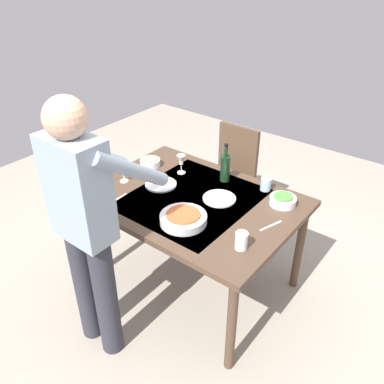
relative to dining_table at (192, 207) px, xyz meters
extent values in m
plane|color=#9E9384|center=(0.00, 0.00, -0.70)|extent=(6.00, 6.00, 0.00)
cube|color=#4C3828|center=(0.00, 0.00, 0.05)|extent=(1.45, 1.05, 0.04)
cube|color=#B2B7C1|center=(0.00, 0.00, 0.07)|extent=(0.80, 0.90, 0.00)
cylinder|color=#4C3828|center=(-0.65, -0.46, -0.33)|extent=(0.06, 0.06, 0.74)
cylinder|color=#4C3828|center=(0.65, -0.46, -0.33)|extent=(0.06, 0.06, 0.74)
cylinder|color=#4C3828|center=(-0.65, 0.46, -0.33)|extent=(0.06, 0.06, 0.74)
cylinder|color=#4C3828|center=(0.65, 0.46, -0.33)|extent=(0.06, 0.06, 0.74)
cube|color=#352114|center=(0.25, -0.83, -0.25)|extent=(0.40, 0.40, 0.04)
cube|color=#4C3828|center=(0.25, -1.01, -0.01)|extent=(0.40, 0.04, 0.45)
cylinder|color=#4C3828|center=(0.08, -1.00, -0.48)|extent=(0.04, 0.04, 0.43)
cylinder|color=#4C3828|center=(0.42, -1.00, -0.48)|extent=(0.04, 0.04, 0.43)
cylinder|color=#4C3828|center=(0.08, -0.66, -0.48)|extent=(0.04, 0.04, 0.43)
cylinder|color=#4C3828|center=(0.42, -0.66, -0.48)|extent=(0.04, 0.04, 0.43)
cylinder|color=#2D2D38|center=(0.23, 0.81, -0.26)|extent=(0.14, 0.14, 0.88)
cylinder|color=#2D2D38|center=(0.03, 0.81, -0.26)|extent=(0.14, 0.14, 0.88)
cube|color=#8C9EAD|center=(0.13, 0.81, 0.48)|extent=(0.36, 0.20, 0.60)
sphere|color=tan|center=(0.13, 0.81, 0.88)|extent=(0.22, 0.22, 0.22)
cylinder|color=#8C9EAD|center=(0.30, 0.57, 0.55)|extent=(0.08, 0.52, 0.40)
cylinder|color=#8C9EAD|center=(-0.04, 0.57, 0.55)|extent=(0.08, 0.52, 0.40)
cylinder|color=black|center=(-0.04, -0.35, 0.17)|extent=(0.07, 0.07, 0.20)
cylinder|color=black|center=(-0.04, -0.35, 0.31)|extent=(0.03, 0.03, 0.08)
cylinder|color=black|center=(-0.04, -0.35, 0.36)|extent=(0.03, 0.03, 0.02)
cylinder|color=white|center=(0.29, -0.24, 0.08)|extent=(0.06, 0.06, 0.01)
cylinder|color=white|center=(0.29, -0.24, 0.12)|extent=(0.01, 0.01, 0.07)
cone|color=white|center=(0.29, -0.24, 0.19)|extent=(0.07, 0.07, 0.07)
cylinder|color=beige|center=(0.29, -0.24, 0.17)|extent=(0.03, 0.03, 0.03)
cylinder|color=white|center=(0.54, 0.13, 0.08)|extent=(0.06, 0.06, 0.01)
cylinder|color=white|center=(0.54, 0.13, 0.12)|extent=(0.01, 0.01, 0.07)
cone|color=white|center=(0.54, 0.13, 0.19)|extent=(0.07, 0.07, 0.07)
cylinder|color=maroon|center=(0.54, 0.13, 0.17)|extent=(0.03, 0.03, 0.03)
cylinder|color=silver|center=(-0.35, -0.42, 0.12)|extent=(0.08, 0.08, 0.09)
cylinder|color=silver|center=(-0.56, 0.25, 0.13)|extent=(0.07, 0.07, 0.11)
cylinder|color=silver|center=(-0.13, 0.26, 0.10)|extent=(0.30, 0.30, 0.05)
cylinder|color=#C6562D|center=(-0.13, 0.26, 0.13)|extent=(0.22, 0.22, 0.03)
cylinder|color=silver|center=(-0.53, -0.32, 0.10)|extent=(0.18, 0.18, 0.05)
cylinder|color=#4C843D|center=(-0.53, -0.32, 0.13)|extent=(0.13, 0.13, 0.03)
cylinder|color=silver|center=(0.56, -0.17, 0.10)|extent=(0.16, 0.16, 0.05)
cylinder|color=tan|center=(0.56, -0.17, 0.13)|extent=(0.12, 0.12, 0.03)
cylinder|color=silver|center=(-0.16, -0.11, 0.08)|extent=(0.23, 0.23, 0.01)
cylinder|color=silver|center=(0.29, 0.00, 0.08)|extent=(0.23, 0.23, 0.01)
cube|color=silver|center=(0.40, 0.35, 0.08)|extent=(0.02, 0.20, 0.00)
cube|color=silver|center=(-0.59, -0.05, 0.08)|extent=(0.07, 0.18, 0.00)
camera|label=1|loc=(-1.45, 1.85, 1.57)|focal=37.49mm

